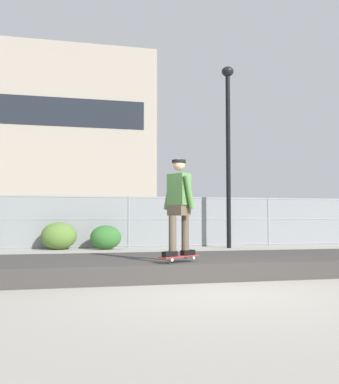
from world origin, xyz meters
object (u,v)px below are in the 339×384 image
(skater, at_px, (179,201))
(shrub_center, at_px, (59,236))
(parked_car_mid, at_px, (152,223))
(street_lamp, at_px, (228,134))
(skateboard, at_px, (179,257))
(parked_car_far, at_px, (293,223))
(shrub_right, at_px, (106,237))

(skater, height_order, shrub_center, skater)
(skater, xyz_separation_m, parked_car_mid, (1.74, 11.74, -0.52))
(parked_car_mid, bearing_deg, street_lamp, -63.93)
(street_lamp, height_order, parked_car_mid, street_lamp)
(street_lamp, bearing_deg, skateboard, -116.31)
(skateboard, bearing_deg, parked_car_mid, 81.56)
(shrub_center, bearing_deg, parked_car_mid, 42.82)
(parked_car_mid, height_order, parked_car_far, same)
(shrub_center, relative_size, shrub_right, 1.13)
(skater, relative_size, parked_car_mid, 0.37)
(skater, distance_m, street_lamp, 8.92)
(skateboard, bearing_deg, street_lamp, 63.69)
(parked_car_mid, height_order, shrub_right, parked_car_mid)
(shrub_center, distance_m, shrub_right, 1.58)
(street_lamp, relative_size, shrub_center, 5.52)
(skateboard, height_order, shrub_center, shrub_center)
(skateboard, distance_m, parked_car_mid, 11.88)
(parked_car_mid, bearing_deg, skater, -98.44)
(skateboard, xyz_separation_m, street_lamp, (3.76, 7.61, 3.69))
(skater, bearing_deg, parked_car_far, 54.11)
(street_lamp, xyz_separation_m, parked_car_mid, (-2.02, 4.13, -3.27))
(skater, distance_m, parked_car_far, 14.66)
(parked_car_mid, bearing_deg, parked_car_far, 1.04)
(parked_car_mid, bearing_deg, shrub_center, -137.18)
(skater, bearing_deg, shrub_right, 94.09)
(skateboard, bearing_deg, parked_car_far, 54.11)
(parked_car_mid, bearing_deg, shrub_right, -121.03)
(skateboard, relative_size, parked_car_mid, 0.18)
(skater, relative_size, shrub_center, 1.40)
(street_lamp, xyz_separation_m, parked_car_far, (4.82, 4.26, -3.27))
(skateboard, relative_size, street_lamp, 0.12)
(skateboard, distance_m, shrub_center, 8.43)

